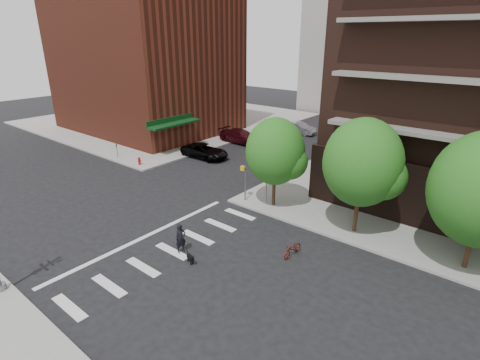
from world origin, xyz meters
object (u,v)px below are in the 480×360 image
object	(u,v)px
parked_car_black	(205,151)
dog_walker	(181,239)
parked_car_silver	(299,128)
fire_hydrant	(139,160)
scooter	(293,249)
parked_car_maroon	(241,137)

from	to	relation	value
parked_car_black	dog_walker	distance (m)	17.19
parked_car_black	parked_car_silver	xyz separation A→B (m)	(2.12, 14.27, 0.02)
fire_hydrant	scooter	bearing A→B (deg)	-11.57
parked_car_silver	scooter	bearing A→B (deg)	-150.05
parked_car_black	fire_hydrant	bearing A→B (deg)	150.24
parked_car_black	dog_walker	world-z (taller)	dog_walker
fire_hydrant	parked_car_maroon	xyz separation A→B (m)	(2.30, 12.03, 0.22)
parked_car_maroon	dog_walker	world-z (taller)	dog_walker
dog_walker	parked_car_maroon	bearing A→B (deg)	45.52
fire_hydrant	parked_car_silver	xyz separation A→B (m)	(5.00, 19.92, 0.16)
scooter	dog_walker	size ratio (longest dim) A/B	0.92
fire_hydrant	parked_car_maroon	bearing A→B (deg)	79.18
fire_hydrant	parked_car_maroon	distance (m)	12.25
parked_car_maroon	parked_car_silver	size ratio (longest dim) A/B	1.22
parked_car_maroon	dog_walker	distance (m)	22.74
parked_car_black	scooter	distance (m)	18.68
parked_car_silver	scooter	size ratio (longest dim) A/B	2.76
fire_hydrant	scooter	world-z (taller)	fire_hydrant
fire_hydrant	parked_car_silver	distance (m)	20.54
parked_car_black	parked_car_silver	distance (m)	14.43
dog_walker	fire_hydrant	bearing A→B (deg)	76.44
scooter	parked_car_black	bearing A→B (deg)	151.10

